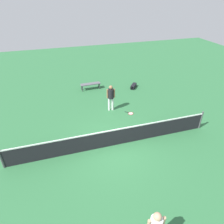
# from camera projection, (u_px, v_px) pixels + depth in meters

# --- Properties ---
(ground_plane) EXTENTS (40.00, 40.00, 0.00)m
(ground_plane) POSITION_uv_depth(u_px,v_px,m) (113.00, 145.00, 10.06)
(ground_plane) COLOR #2D6B3D
(court_net) EXTENTS (10.09, 0.09, 1.07)m
(court_net) POSITION_uv_depth(u_px,v_px,m) (113.00, 137.00, 9.79)
(court_net) COLOR #4C4C51
(court_net) RESTS_ON ground_plane
(player_near_side) EXTENTS (0.53, 0.38, 1.70)m
(player_near_side) POSITION_uv_depth(u_px,v_px,m) (111.00, 96.00, 12.40)
(player_near_side) COLOR white
(player_near_side) RESTS_ON ground_plane
(tennis_racket_near_player) EXTENTS (0.52, 0.55, 0.03)m
(tennis_racket_near_player) POSITION_uv_depth(u_px,v_px,m) (130.00, 113.00, 12.56)
(tennis_racket_near_player) COLOR red
(tennis_racket_near_player) RESTS_ON ground_plane
(tennis_ball_near_player) EXTENTS (0.07, 0.07, 0.07)m
(tennis_ball_near_player) POSITION_uv_depth(u_px,v_px,m) (147.00, 126.00, 11.40)
(tennis_ball_near_player) COLOR #C6E033
(tennis_ball_near_player) RESTS_ON ground_plane
(tennis_ball_by_net) EXTENTS (0.07, 0.07, 0.07)m
(tennis_ball_by_net) POSITION_uv_depth(u_px,v_px,m) (59.00, 146.00, 9.98)
(tennis_ball_by_net) COLOR #C6E033
(tennis_ball_by_net) RESTS_ON ground_plane
(tennis_ball_midcourt) EXTENTS (0.07, 0.07, 0.07)m
(tennis_ball_midcourt) POSITION_uv_depth(u_px,v_px,m) (64.00, 146.00, 9.94)
(tennis_ball_midcourt) COLOR #C6E033
(tennis_ball_midcourt) RESTS_ON ground_plane
(courtside_bench) EXTENTS (1.51, 0.46, 0.48)m
(courtside_bench) POSITION_uv_depth(u_px,v_px,m) (90.00, 84.00, 15.31)
(courtside_bench) COLOR #595960
(courtside_bench) RESTS_ON ground_plane
(equipment_bag) EXTENTS (0.71, 0.80, 0.28)m
(equipment_bag) POSITION_uv_depth(u_px,v_px,m) (133.00, 86.00, 15.66)
(equipment_bag) COLOR black
(equipment_bag) RESTS_ON ground_plane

